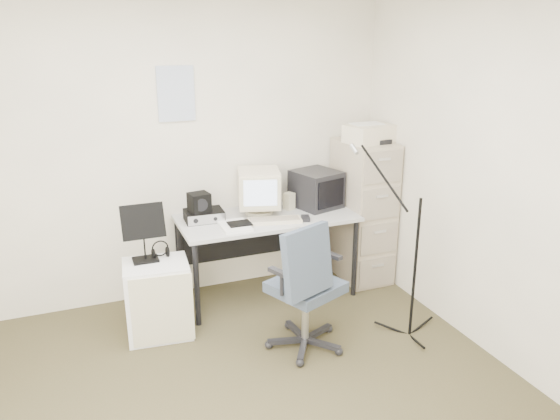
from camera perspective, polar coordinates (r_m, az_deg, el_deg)
name	(u,v)px	position (r m, az deg, el deg)	size (l,w,h in m)	color
floor	(254,411)	(3.60, -2.70, -20.28)	(3.60, 3.60, 0.01)	#3F391D
wall_back	(182,154)	(4.66, -10.25, 5.77)	(3.60, 0.02, 2.50)	white
wall_right	(508,187)	(3.92, 22.73, 2.24)	(0.02, 3.60, 2.50)	white
wall_calendar	(176,94)	(4.57, -10.83, 11.84)	(0.30, 0.02, 0.44)	white
filing_cabinet	(362,211)	(5.09, 8.60, -0.12)	(0.40, 0.60, 1.30)	tan
printer	(369,134)	(4.86, 9.31, 7.86)	(0.40, 0.27, 0.16)	beige
desk	(267,256)	(4.78, -1.34, -4.81)	(1.50, 0.70, 0.73)	beige
crt_monitor	(259,192)	(4.67, -2.23, 1.91)	(0.35, 0.36, 0.38)	beige
crt_tv	(316,189)	(4.87, 3.80, 2.21)	(0.36, 0.38, 0.33)	black
desk_speaker	(289,201)	(4.81, 0.95, 0.93)	(0.08, 0.08, 0.15)	beige
keyboard	(275,220)	(4.51, -0.56, -1.10)	(0.44, 0.16, 0.02)	beige
mouse	(306,218)	(4.55, 2.69, -0.87)	(0.06, 0.11, 0.03)	black
radio_receiver	(204,215)	(4.57, -7.95, -0.56)	(0.31, 0.22, 0.09)	black
radio_speaker	(199,203)	(4.50, -8.44, 0.78)	(0.16, 0.15, 0.16)	black
papers	(235,226)	(4.40, -4.74, -1.67)	(0.22, 0.31, 0.02)	white
pc_tower	(302,262)	(5.03, 2.35, -5.50)	(0.20, 0.45, 0.42)	beige
office_chair	(306,284)	(3.95, 2.72, -7.78)	(0.58, 0.58, 1.01)	#4F5D6C
side_cart	(158,299)	(4.30, -12.64, -9.05)	(0.47, 0.38, 0.59)	white
music_stand	(143,232)	(4.16, -14.09, -2.25)	(0.31, 0.17, 0.46)	black
headphones	(160,252)	(4.26, -12.39, -4.27)	(0.14, 0.14, 0.03)	black
mic_stand	(417,248)	(4.13, 14.10, -3.84)	(0.02, 0.02, 1.44)	black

